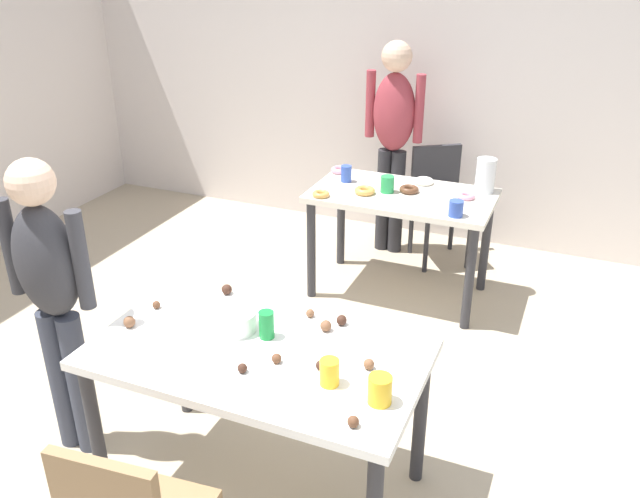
{
  "coord_description": "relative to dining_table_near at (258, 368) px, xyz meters",
  "views": [
    {
      "loc": [
        1.17,
        -1.95,
        2.29
      ],
      "look_at": [
        0.03,
        0.74,
        0.9
      ],
      "focal_mm": 37.05,
      "sensor_mm": 36.0,
      "label": 1
    }
  ],
  "objects": [
    {
      "name": "donut_far_1",
      "position": [
        -0.51,
        2.23,
        0.11
      ],
      "size": [
        0.13,
        0.13,
        0.04
      ],
      "primitive_type": "torus",
      "color": "pink",
      "rests_on": "dining_table_far"
    },
    {
      "name": "soda_can",
      "position": [
        -0.01,
        0.1,
        0.15
      ],
      "size": [
        0.07,
        0.07,
        0.12
      ],
      "primitive_type": "cylinder",
      "color": "#198438",
      "rests_on": "dining_table_near"
    },
    {
      "name": "cup_near_1",
      "position": [
        0.36,
        -0.1,
        0.15
      ],
      "size": [
        0.08,
        0.08,
        0.11
      ],
      "primitive_type": "cylinder",
      "color": "yellow",
      "rests_on": "dining_table_near"
    },
    {
      "name": "mixing_bowl",
      "position": [
        -0.16,
        0.1,
        0.14
      ],
      "size": [
        0.18,
        0.18,
        0.09
      ],
      "primitive_type": "cylinder",
      "color": "white",
      "rests_on": "dining_table_near"
    },
    {
      "name": "donut_far_4",
      "position": [
        0.44,
        2.06,
        0.11
      ],
      "size": [
        0.11,
        0.11,
        0.03
      ],
      "primitive_type": "torus",
      "color": "pink",
      "rests_on": "dining_table_far"
    },
    {
      "name": "cake_ball_10",
      "position": [
        -0.35,
        0.36,
        0.12
      ],
      "size": [
        0.05,
        0.05,
        0.05
      ],
      "primitive_type": "sphere",
      "color": "#3D2319",
      "rests_on": "dining_table_near"
    },
    {
      "name": "dining_table_far",
      "position": [
        0.03,
        2.0,
        -0.02
      ],
      "size": [
        1.2,
        0.68,
        0.75
      ],
      "color": "silver",
      "rests_on": "ground_plane"
    },
    {
      "name": "cake_ball_9",
      "position": [
        0.53,
        -0.29,
        0.11
      ],
      "size": [
        0.04,
        0.04,
        0.04
      ],
      "primitive_type": "sphere",
      "color": "brown",
      "rests_on": "dining_table_near"
    },
    {
      "name": "donut_far_2",
      "position": [
        -0.2,
        1.89,
        0.11
      ],
      "size": [
        0.14,
        0.14,
        0.04
      ],
      "primitive_type": "torus",
      "color": "gold",
      "rests_on": "dining_table_far"
    },
    {
      "name": "cake_ball_6",
      "position": [
        0.21,
        0.24,
        0.12
      ],
      "size": [
        0.05,
        0.05,
        0.05
      ],
      "primitive_type": "sphere",
      "color": "brown",
      "rests_on": "dining_table_near"
    },
    {
      "name": "cake_ball_1",
      "position": [
        0.47,
        0.05,
        0.11
      ],
      "size": [
        0.04,
        0.04,
        0.04
      ],
      "primitive_type": "sphere",
      "color": "brown",
      "rests_on": "dining_table_near"
    },
    {
      "name": "person_girl_near",
      "position": [
        -0.97,
        -0.1,
        0.23
      ],
      "size": [
        0.45,
        0.21,
        1.48
      ],
      "color": "#383D4C",
      "rests_on": "ground_plane"
    },
    {
      "name": "cake_ball_0",
      "position": [
        0.1,
        0.32,
        0.11
      ],
      "size": [
        0.04,
        0.04,
        0.04
      ],
      "primitive_type": "sphere",
      "color": "brown",
      "rests_on": "dining_table_near"
    },
    {
      "name": "cake_ball_2",
      "position": [
        -0.58,
        0.12,
        0.11
      ],
      "size": [
        0.04,
        0.04,
        0.04
      ],
      "primitive_type": "sphere",
      "color": "brown",
      "rests_on": "dining_table_near"
    },
    {
      "name": "cup_far_1",
      "position": [
        -0.07,
        1.98,
        0.15
      ],
      "size": [
        0.09,
        0.09,
        0.11
      ],
      "primitive_type": "cylinder",
      "color": "green",
      "rests_on": "dining_table_far"
    },
    {
      "name": "cake_ball_3",
      "position": [
        0.25,
        0.32,
        0.12
      ],
      "size": [
        0.05,
        0.05,
        0.05
      ],
      "primitive_type": "sphere",
      "color": "#3D2319",
      "rests_on": "dining_table_near"
    },
    {
      "name": "fork_near",
      "position": [
        -0.51,
        -0.19,
        0.1
      ],
      "size": [
        0.17,
        0.02,
        0.01
      ],
      "primitive_type": "cube",
      "color": "silver",
      "rests_on": "dining_table_near"
    },
    {
      "name": "dining_table_near",
      "position": [
        0.0,
        0.0,
        0.0
      ],
      "size": [
        1.38,
        0.77,
        0.75
      ],
      "color": "white",
      "rests_on": "ground_plane"
    },
    {
      "name": "donut_far_0",
      "position": [
        0.07,
        2.03,
        0.11
      ],
      "size": [
        0.13,
        0.13,
        0.04
      ],
      "primitive_type": "torus",
      "color": "brown",
      "rests_on": "dining_table_far"
    },
    {
      "name": "person_adult_far",
      "position": [
        -0.25,
        2.66,
        0.33
      ],
      "size": [
        0.45,
        0.22,
        1.63
      ],
      "color": "#28282D",
      "rests_on": "ground_plane"
    },
    {
      "name": "cup_far_2",
      "position": [
        0.44,
        1.74,
        0.14
      ],
      "size": [
        0.09,
        0.09,
        0.1
      ],
      "primitive_type": "cylinder",
      "color": "#3351B2",
      "rests_on": "dining_table_far"
    },
    {
      "name": "cup_near_0",
      "position": [
        0.57,
        -0.13,
        0.15
      ],
      "size": [
        0.09,
        0.09,
        0.11
      ],
      "primitive_type": "cylinder",
      "color": "yellow",
      "rests_on": "dining_table_near"
    },
    {
      "name": "donut_far_3",
      "position": [
        0.11,
        2.23,
        0.11
      ],
      "size": [
        0.13,
        0.13,
        0.04
      ],
      "primitive_type": "torus",
      "color": "white",
      "rests_on": "dining_table_far"
    },
    {
      "name": "cake_ball_4",
      "position": [
        0.02,
        -0.16,
        0.11
      ],
      "size": [
        0.04,
        0.04,
        0.04
      ],
      "primitive_type": "sphere",
      "color": "#3D2319",
      "rests_on": "dining_table_near"
    },
    {
      "name": "cup_far_0",
      "position": [
        -0.4,
        2.07,
        0.15
      ],
      "size": [
        0.07,
        0.07,
        0.11
      ],
      "primitive_type": "cylinder",
      "color": "#3351B2",
      "rests_on": "dining_table_far"
    },
    {
      "name": "pitcher_far",
      "position": [
        0.52,
        2.24,
        0.21
      ],
      "size": [
        0.13,
        0.13,
        0.23
      ],
      "primitive_type": "cylinder",
      "color": "white",
      "rests_on": "dining_table_far"
    },
    {
      "name": "ground_plane",
      "position": [
        -0.04,
        -0.04,
        -0.66
      ],
      "size": [
        6.4,
        6.4,
        0.0
      ],
      "primitive_type": "plane",
      "color": "tan"
    },
    {
      "name": "cake_ball_7",
      "position": [
        0.11,
        -0.05,
        0.11
      ],
      "size": [
        0.04,
        0.04,
        0.04
      ],
      "primitive_type": "sphere",
      "color": "brown",
      "rests_on": "dining_table_near"
    },
    {
      "name": "wall_back",
      "position": [
        -0.04,
        3.16,
        0.64
      ],
      "size": [
        6.4,
        0.1,
        2.6
      ],
      "primitive_type": "cube",
      "color": "silver",
      "rests_on": "ground_plane"
    },
    {
      "name": "donut_far_5",
      "position": [
        -0.44,
        1.73,
        0.11
      ],
      "size": [
        0.11,
        0.11,
        0.03
      ],
      "primitive_type": "torus",
      "color": "gold",
      "rests_on": "dining_table_far"
    },
    {
      "name": "cake_ball_8",
      "position": [
        0.29,
        -0.02,
        0.11
      ],
      "size": [
        0.04,
        0.04,
        0.04
      ],
      "primitive_type": "sphere",
      "color": "#3D2319",
      "rests_on": "dining_table_near"
    },
    {
      "name": "cake_ball_5",
      "position": [
        -0.59,
        -0.06,
        0.12
      ],
      "size": [
        0.05,
        0.05,
        0.05
      ],
      "primitive_type": "sphere",
      "color": "brown",
      "rests_on": "dining_table_near"
    },
    {
      "name": "chair_far_table",
      "position": [
        0.13,
        2.69,
        -0.16
      ],
      "size": [
        0.56,
        0.56,
        0.87
      ],
      "color": "#2D2D33",
      "rests_on": "ground_plane"
    }
  ]
}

